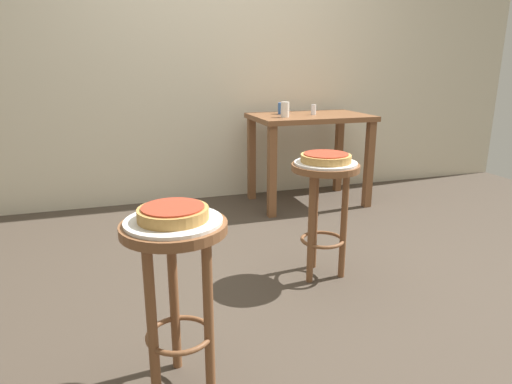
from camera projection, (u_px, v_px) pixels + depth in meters
ground_plane at (287, 270)px, 2.61m from camera, size 6.00×6.00×0.00m
back_wall at (216, 20)px, 3.70m from camera, size 6.00×0.10×3.00m
stool_foreground at (176, 269)px, 1.55m from camera, size 0.36×0.36×0.64m
serving_plate_foreground at (173, 221)px, 1.50m from camera, size 0.33×0.33×0.01m
pizza_foreground at (173, 213)px, 1.50m from camera, size 0.24×0.24×0.05m
stool_middle at (324, 195)px, 2.43m from camera, size 0.36×0.36×0.64m
serving_plate_middle at (326, 163)px, 2.38m from camera, size 0.33×0.33×0.01m
pizza_middle at (326, 158)px, 2.37m from camera, size 0.27×0.27×0.05m
dining_table at (309, 131)px, 3.72m from camera, size 0.94×0.62×0.75m
cup_near_edge at (285, 110)px, 3.49m from camera, size 0.07×0.07×0.12m
cup_far_edge at (283, 108)px, 3.72m from camera, size 0.08×0.08×0.09m
condiment_shaker at (314, 110)px, 3.67m from camera, size 0.04×0.04×0.08m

